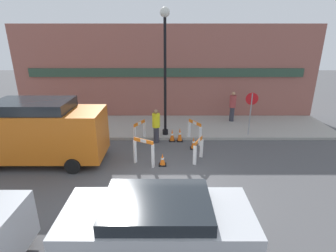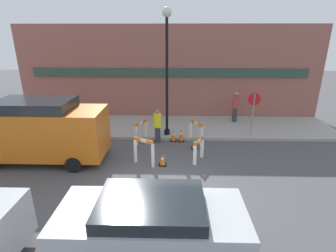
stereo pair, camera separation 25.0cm
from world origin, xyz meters
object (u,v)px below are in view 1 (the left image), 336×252
object	(u,v)px
stop_sign	(252,107)
parked_car_1	(159,230)
work_van	(38,130)
person_worker	(157,125)
streetlamp_post	(166,58)
person_pedestrian	(234,106)

from	to	relation	value
stop_sign	parked_car_1	size ratio (longest dim) A/B	0.54
stop_sign	work_van	bearing A→B (deg)	22.59
parked_car_1	work_van	distance (m)	7.18
stop_sign	parked_car_1	xyz separation A→B (m)	(-4.30, -7.83, -0.58)
stop_sign	person_worker	bearing A→B (deg)	14.80
person_worker	work_van	xyz separation A→B (m)	(-4.65, -2.00, 0.51)
streetlamp_post	person_pedestrian	size ratio (longest dim) A/B	3.44
work_van	parked_car_1	bearing A→B (deg)	-45.94
streetlamp_post	stop_sign	distance (m)	4.81
stop_sign	work_van	world-z (taller)	work_van
streetlamp_post	parked_car_1	world-z (taller)	streetlamp_post
streetlamp_post	person_pedestrian	world-z (taller)	streetlamp_post
person_pedestrian	parked_car_1	world-z (taller)	person_pedestrian
streetlamp_post	person_pedestrian	distance (m)	5.24
person_worker	parked_car_1	xyz separation A→B (m)	(0.34, -7.15, 0.13)
person_worker	person_pedestrian	world-z (taller)	person_pedestrian
work_van	person_pedestrian	bearing A→B (deg)	28.47
streetlamp_post	work_van	size ratio (longest dim) A/B	1.13
streetlamp_post	parked_car_1	xyz separation A→B (m)	(-0.09, -7.87, -2.91)
person_pedestrian	stop_sign	bearing A→B (deg)	90.50
stop_sign	person_pedestrian	size ratio (longest dim) A/B	1.25
streetlamp_post	person_worker	world-z (taller)	streetlamp_post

